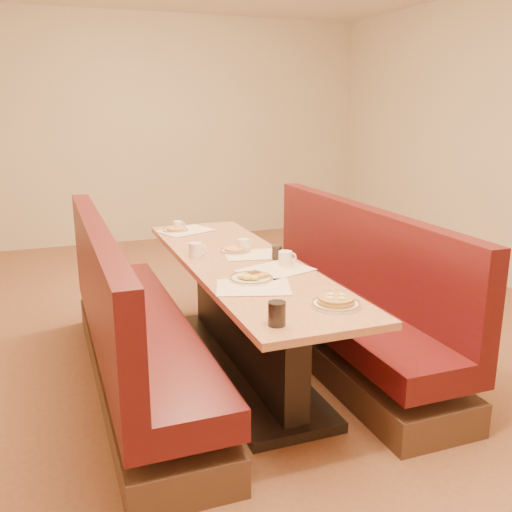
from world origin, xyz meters
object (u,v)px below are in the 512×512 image
object	(u,v)px
coffee_mug_d	(178,226)
pancake_plate	(336,303)
coffee_mug_b	(196,249)
soda_tumbler_near	(277,314)
diner_table	(243,317)
eggs_plate	(251,278)
coffee_mug_a	(286,258)
soda_tumbler_mid	(277,253)
booth_left	(130,334)
booth_right	(341,305)
coffee_mug_c	(244,245)

from	to	relation	value
coffee_mug_d	pancake_plate	bearing A→B (deg)	-89.91
coffee_mug_b	soda_tumbler_near	world-z (taller)	soda_tumbler_near
diner_table	eggs_plate	size ratio (longest dim) A/B	9.87
coffee_mug_a	coffee_mug_b	bearing A→B (deg)	136.09
pancake_plate	coffee_mug_a	world-z (taller)	coffee_mug_a
coffee_mug_a	pancake_plate	bearing A→B (deg)	-97.40
soda_tumbler_mid	soda_tumbler_near	bearing A→B (deg)	-112.63
coffee_mug_d	coffee_mug_b	bearing A→B (deg)	-104.39
coffee_mug_b	soda_tumbler_near	distance (m)	1.31
pancake_plate	eggs_plate	distance (m)	0.61
booth_left	pancake_plate	size ratio (longest dim) A/B	9.95
pancake_plate	coffee_mug_d	distance (m)	2.02
booth_right	soda_tumbler_near	world-z (taller)	booth_right
coffee_mug_c	soda_tumbler_near	size ratio (longest dim) A/B	0.98
coffee_mug_a	soda_tumbler_mid	xyz separation A→B (m)	(0.00, 0.16, -0.00)
booth_left	eggs_plate	xyz separation A→B (m)	(0.65, -0.40, 0.40)
coffee_mug_a	soda_tumbler_near	size ratio (longest dim) A/B	1.07
booth_right	coffee_mug_a	bearing A→B (deg)	-160.36
diner_table	soda_tumbler_near	bearing A→B (deg)	-101.06
coffee_mug_a	coffee_mug_b	size ratio (longest dim) A/B	1.03
soda_tumbler_near	coffee_mug_b	bearing A→B (deg)	91.42
coffee_mug_b	coffee_mug_d	world-z (taller)	coffee_mug_b
diner_table	coffee_mug_a	xyz separation A→B (m)	(0.23, -0.18, 0.42)
booth_left	coffee_mug_a	xyz separation A→B (m)	(0.96, -0.18, 0.44)
pancake_plate	soda_tumbler_near	size ratio (longest dim) A/B	2.21
booth_right	coffee_mug_b	distance (m)	1.09
pancake_plate	coffee_mug_d	world-z (taller)	coffee_mug_d
booth_left	soda_tumbler_near	xyz separation A→B (m)	(0.52, -1.08, 0.44)
soda_tumbler_mid	booth_right	bearing A→B (deg)	2.59
booth_left	coffee_mug_c	xyz separation A→B (m)	(0.83, 0.24, 0.43)
coffee_mug_a	coffee_mug_c	distance (m)	0.44
diner_table	coffee_mug_c	distance (m)	0.50
eggs_plate	coffee_mug_a	size ratio (longest dim) A/B	2.08
booth_left	soda_tumbler_mid	size ratio (longest dim) A/B	28.19
booth_right	soda_tumbler_mid	distance (m)	0.66
coffee_mug_a	coffee_mug_d	distance (m)	1.29
soda_tumbler_near	coffee_mug_c	bearing A→B (deg)	76.91
coffee_mug_a	coffee_mug_b	distance (m)	0.62
diner_table	soda_tumbler_near	xyz separation A→B (m)	(-0.21, -1.08, 0.43)
coffee_mug_a	soda_tumbler_mid	bearing A→B (deg)	85.86
coffee_mug_c	booth_left	bearing A→B (deg)	176.21
booth_right	coffee_mug_c	world-z (taller)	booth_right
coffee_mug_b	soda_tumbler_near	size ratio (longest dim) A/B	1.04
booth_right	diner_table	bearing A→B (deg)	180.00
booth_left	coffee_mug_b	bearing A→B (deg)	25.13
booth_left	coffee_mug_a	distance (m)	1.07
eggs_plate	coffee_mug_d	distance (m)	1.44
booth_right	coffee_mug_d	xyz separation A→B (m)	(-0.91, 1.04, 0.43)
eggs_plate	coffee_mug_d	bearing A→B (deg)	93.48
soda_tumbler_near	soda_tumbler_mid	xyz separation A→B (m)	(0.44, 1.06, -0.01)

